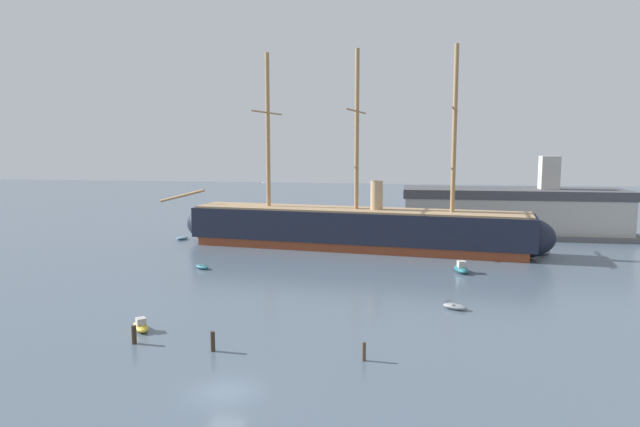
{
  "coord_description": "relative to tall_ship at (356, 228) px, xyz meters",
  "views": [
    {
      "loc": [
        12.15,
        -35.22,
        16.9
      ],
      "look_at": [
        0.55,
        37.07,
        7.7
      ],
      "focal_mm": 31.75,
      "sensor_mm": 36.0,
      "label": 1
    }
  ],
  "objects": [
    {
      "name": "mooring_piling_nearest",
      "position": [
        5.11,
        -46.54,
        -2.66
      ],
      "size": [
        0.3,
        0.3,
        1.5
      ],
      "primitive_type": "cylinder",
      "color": "#4C3D2D",
      "rests_on": "ground"
    },
    {
      "name": "tall_ship",
      "position": [
        0.0,
        0.0,
        0.0
      ],
      "size": [
        64.89,
        16.56,
        31.26
      ],
      "color": "brown",
      "rests_on": "ground"
    },
    {
      "name": "ground_plane",
      "position": [
        -3.72,
        -53.64,
        -3.41
      ],
      "size": [
        400.0,
        400.0,
        0.0
      ],
      "primitive_type": "plane",
      "color": "#4C5B6B"
    },
    {
      "name": "dinghy_mid_right",
      "position": [
        13.15,
        -31.41,
        -3.1
      ],
      "size": [
        2.76,
        2.11,
        0.6
      ],
      "color": "gray",
      "rests_on": "ground"
    },
    {
      "name": "dockside_warehouse_right",
      "position": [
        27.04,
        18.31,
        0.9
      ],
      "size": [
        42.55,
        13.5,
        14.5
      ],
      "color": "#565659",
      "rests_on": "ground"
    },
    {
      "name": "mooring_piling_right_pair",
      "position": [
        -14.39,
        -45.86,
        -2.61
      ],
      "size": [
        0.42,
        0.42,
        1.58
      ],
      "primitive_type": "cylinder",
      "color": "#382B1E",
      "rests_on": "ground"
    },
    {
      "name": "mooring_piling_left_pair",
      "position": [
        -7.22,
        -46.47,
        -2.58
      ],
      "size": [
        0.37,
        0.37,
        1.66
      ],
      "primitive_type": "cylinder",
      "color": "#382B1E",
      "rests_on": "ground"
    },
    {
      "name": "motorboat_foreground_left",
      "position": [
        -15.43,
        -42.63,
        -2.97
      ],
      "size": [
        2.79,
        3.04,
        1.23
      ],
      "color": "gold",
      "rests_on": "ground"
    },
    {
      "name": "dinghy_alongside_bow",
      "position": [
        -19.08,
        -17.73,
        -3.11
      ],
      "size": [
        2.63,
        2.19,
        0.58
      ],
      "color": "#236670",
      "rests_on": "ground"
    },
    {
      "name": "seagull_in_flight",
      "position": [
        -8.09,
        -26.82,
        8.99
      ],
      "size": [
        0.67,
        1.24,
        0.14
      ],
      "color": "silver"
    },
    {
      "name": "motorboat_alongside_stern",
      "position": [
        15.2,
        -14.34,
        -2.85
      ],
      "size": [
        2.21,
        3.96,
        1.57
      ],
      "color": "#236670",
      "rests_on": "ground"
    },
    {
      "name": "dinghy_far_left",
      "position": [
        -30.88,
        3.66,
        -3.13
      ],
      "size": [
        2.23,
        2.37,
        0.54
      ],
      "color": "#7FB2D6",
      "rests_on": "ground"
    },
    {
      "name": "dinghy_far_right",
      "position": [
        28.73,
        -0.04,
        -3.07
      ],
      "size": [
        2.83,
        2.95,
        0.67
      ],
      "color": "gray",
      "rests_on": "ground"
    }
  ]
}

